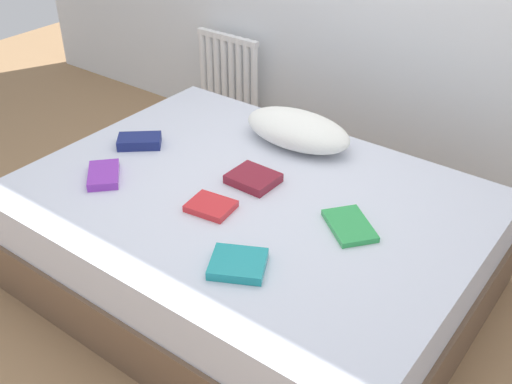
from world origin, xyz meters
TOP-DOWN VIEW (x-y plane):
  - ground_plane at (0.00, 0.00)m, footprint 8.00×8.00m
  - bed at (0.00, 0.00)m, footprint 2.00×1.50m
  - radiator at (-1.09, 1.20)m, footprint 0.48×0.04m
  - pillow at (-0.08, 0.50)m, footprint 0.56×0.30m
  - textbook_maroon at (-0.04, 0.08)m, footprint 0.21×0.18m
  - textbook_purple at (-0.60, -0.30)m, footprint 0.25×0.25m
  - textbook_teal at (0.27, -0.42)m, footprint 0.26×0.25m
  - textbook_red at (-0.05, -0.19)m, footprint 0.20×0.17m
  - textbook_green at (0.48, 0.04)m, footprint 0.28×0.27m
  - textbook_navy at (-0.69, 0.02)m, footprint 0.24×0.23m

SIDE VIEW (x-z plane):
  - ground_plane at x=0.00m, z-range 0.00..0.00m
  - bed at x=0.00m, z-range 0.00..0.50m
  - radiator at x=-1.09m, z-range 0.10..0.67m
  - textbook_green at x=0.48m, z-range 0.50..0.52m
  - textbook_red at x=-0.05m, z-range 0.50..0.53m
  - textbook_teal at x=0.27m, z-range 0.50..0.54m
  - textbook_purple at x=-0.60m, z-range 0.50..0.54m
  - textbook_maroon at x=-0.04m, z-range 0.50..0.54m
  - textbook_navy at x=-0.69m, z-range 0.50..0.55m
  - pillow at x=-0.08m, z-range 0.50..0.66m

